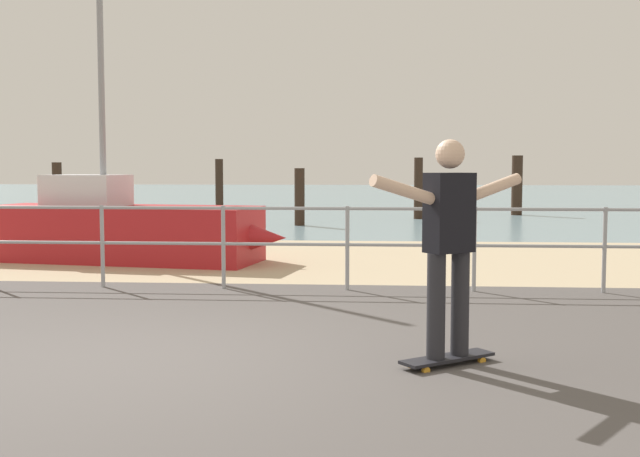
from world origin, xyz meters
name	(u,v)px	position (x,y,z in m)	size (l,w,h in m)	color
ground_plane	(115,399)	(0.00, -1.00, 0.00)	(24.00, 10.00, 0.04)	#514C49
beach_strip	(275,258)	(0.00, 7.00, 0.00)	(24.00, 6.00, 0.04)	tan
sea_surface	(347,196)	(0.00, 35.00, 0.00)	(72.00, 50.00, 0.04)	#75939E
railing_fence	(162,234)	(-0.96, 3.60, 0.70)	(13.89, 0.05, 1.05)	#9EA0A5
sailboat	(130,230)	(-2.23, 6.27, 0.53)	(5.06, 2.10, 5.59)	#B21E23
skateboard	(447,359)	(2.26, -0.01, 0.07)	(0.76, 0.64, 0.08)	black
skateboarder	(449,235)	(2.26, -0.01, 1.02)	(1.21, 0.93, 1.65)	#26262B
groyne_post_0	(57,194)	(-6.67, 13.97, 0.82)	(0.25, 0.25, 1.64)	#332319
groyne_post_1	(219,186)	(-3.50, 19.37, 0.89)	(0.26, 0.26, 1.78)	#332319
groyne_post_2	(300,197)	(-0.32, 14.14, 0.75)	(0.26, 0.26, 1.49)	#332319
groyne_post_3	(418,189)	(2.85, 16.98, 0.90)	(0.25, 0.25, 1.80)	#332319
groyne_post_4	(517,186)	(6.02, 19.06, 0.94)	(0.34, 0.34, 1.88)	#332319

